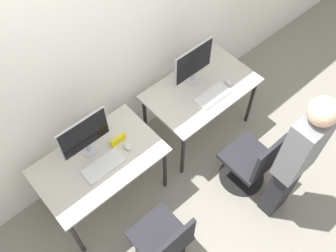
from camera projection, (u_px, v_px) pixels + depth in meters
ground_plane at (177, 181)px, 4.02m from camera, size 20.00×20.00×0.00m
wall_back at (115, 43)px, 3.22m from camera, size 12.00×0.05×2.80m
desk_left at (100, 165)px, 3.39m from camera, size 1.14×0.70×0.74m
monitor_left at (85, 135)px, 3.18m from camera, size 0.48×0.14×0.45m
keyboard_left at (104, 166)px, 3.28m from camera, size 0.38×0.17×0.02m
mouse_left at (127, 147)px, 3.38m from camera, size 0.06×0.09×0.03m
office_chair_left at (164, 243)px, 3.29m from camera, size 0.48×0.48×0.87m
desk_right at (201, 93)px, 3.87m from camera, size 1.14×0.70×0.74m
monitor_right at (194, 63)px, 3.66m from camera, size 0.48×0.14×0.45m
keyboard_right at (213, 96)px, 3.73m from camera, size 0.38×0.17×0.02m
mouse_right at (229, 82)px, 3.82m from camera, size 0.06×0.09×0.03m
office_chair_right at (251, 164)px, 3.74m from camera, size 0.48×0.48×0.87m
person_right at (296, 159)px, 3.10m from camera, size 0.36×0.22×1.70m
placard_left at (118, 140)px, 3.40m from camera, size 0.16×0.03×0.08m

